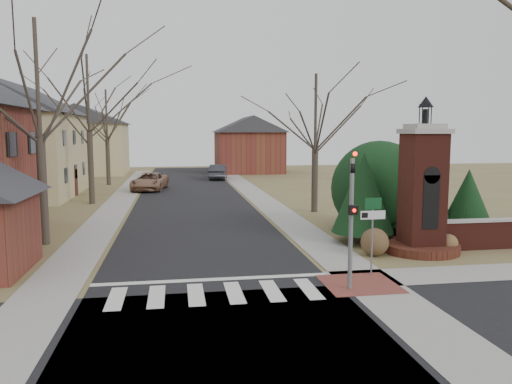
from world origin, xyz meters
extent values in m
plane|color=brown|center=(0.00, 0.00, 0.00)|extent=(120.00, 120.00, 0.00)
cube|color=black|center=(0.00, 22.00, 0.01)|extent=(8.00, 70.00, 0.01)
cube|color=black|center=(0.00, -3.00, 0.01)|extent=(120.00, 8.00, 0.01)
cube|color=silver|center=(0.00, 0.80, 0.01)|extent=(8.00, 2.20, 0.02)
cube|color=silver|center=(0.00, 2.30, 0.01)|extent=(8.00, 0.35, 0.02)
cube|color=gray|center=(5.20, 22.00, 0.01)|extent=(2.00, 60.00, 0.02)
cube|color=gray|center=(-5.20, 22.00, 0.01)|extent=(2.00, 60.00, 0.02)
cube|color=brown|center=(4.80, 1.00, 0.01)|extent=(2.40, 2.40, 0.02)
cylinder|color=slate|center=(4.30, 0.60, 2.10)|extent=(0.14, 0.14, 4.20)
imported|color=black|center=(4.30, 0.60, 4.05)|extent=(0.15, 0.18, 0.90)
sphere|color=#FF0C05|center=(4.30, 0.38, 4.35)|extent=(0.14, 0.14, 0.14)
cube|color=black|center=(4.30, 0.42, 2.60)|extent=(0.28, 0.16, 0.30)
sphere|color=#FF0C05|center=(4.30, 0.33, 2.60)|extent=(0.11, 0.11, 0.11)
cylinder|color=slate|center=(5.60, 2.00, 1.30)|extent=(0.06, 0.06, 2.60)
cube|color=silver|center=(5.60, 1.98, 2.15)|extent=(0.90, 0.03, 0.30)
cube|color=black|center=(5.30, 1.97, 2.15)|extent=(0.22, 0.02, 0.18)
cube|color=#0E431E|center=(5.60, 1.98, 2.55)|extent=(0.60, 0.03, 0.40)
cylinder|color=#532018|center=(9.00, 5.00, 0.18)|extent=(3.20, 3.20, 0.36)
cube|color=#532018|center=(9.00, 5.00, 2.50)|extent=(1.50, 1.50, 5.00)
cube|color=black|center=(9.00, 4.28, 2.20)|extent=(0.70, 0.10, 2.20)
cube|color=gray|center=(9.00, 5.00, 5.05)|extent=(1.70, 1.70, 0.20)
cube|color=gray|center=(9.00, 5.00, 5.25)|extent=(1.30, 1.30, 0.20)
cylinder|color=black|center=(9.00, 5.00, 5.65)|extent=(0.20, 0.20, 0.60)
cone|color=black|center=(9.00, 5.00, 6.25)|extent=(0.64, 0.64, 0.45)
cube|color=beige|center=(-13.50, 27.00, 3.20)|extent=(9.00, 12.00, 6.40)
cube|color=beige|center=(-12.00, 48.00, 3.00)|extent=(10.00, 8.00, 6.00)
cube|color=beige|center=(-14.80, 46.40, 6.99)|extent=(0.75, 0.75, 3.08)
cube|color=brown|center=(8.00, 48.00, 2.50)|extent=(8.00, 8.00, 5.00)
cube|color=brown|center=(5.76, 46.40, 5.90)|extent=(0.75, 0.75, 2.80)
cylinder|color=#473D33|center=(7.20, 7.00, 0.25)|extent=(0.20, 0.20, 0.50)
cone|color=black|center=(7.20, 7.00, 2.30)|extent=(2.80, 2.80, 3.60)
cylinder|color=#473D33|center=(10.50, 8.20, 0.25)|extent=(0.20, 0.20, 0.50)
cone|color=black|center=(10.50, 8.20, 2.60)|extent=(3.40, 3.40, 4.20)
cylinder|color=#473D33|center=(12.50, 7.20, 0.25)|extent=(0.20, 0.20, 0.50)
cone|color=black|center=(12.50, 7.20, 1.90)|extent=(2.40, 2.40, 2.80)
sphere|color=black|center=(9.00, 9.50, 2.40)|extent=(4.80, 4.80, 4.80)
cylinder|color=#473D33|center=(-7.00, 9.00, 2.42)|extent=(0.40, 0.40, 4.83)
cylinder|color=#473D33|center=(-7.00, 22.00, 2.52)|extent=(0.40, 0.40, 5.04)
cylinder|color=#473D33|center=(-7.50, 35.00, 2.21)|extent=(0.40, 0.40, 4.41)
cylinder|color=#473D33|center=(7.50, 16.00, 2.10)|extent=(0.40, 0.40, 4.20)
imported|color=#9D7256|center=(-3.40, 29.88, 0.76)|extent=(3.37, 5.82, 1.53)
imported|color=#37393F|center=(3.40, 39.12, 0.80)|extent=(2.40, 5.05, 1.60)
sphere|color=brown|center=(6.80, 4.60, 0.57)|extent=(1.14, 1.14, 1.14)
sphere|color=brown|center=(10.05, 4.60, 0.40)|extent=(0.79, 0.79, 0.79)
camera|label=1|loc=(-1.16, -14.25, 5.00)|focal=35.00mm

